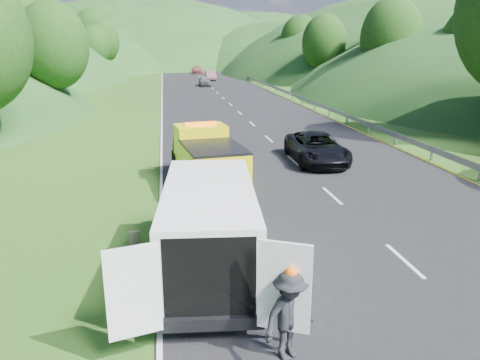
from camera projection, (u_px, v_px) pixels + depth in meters
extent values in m
plane|color=#38661E|center=(285.00, 240.00, 14.81)|extent=(320.00, 320.00, 0.00)
cube|color=black|center=(223.00, 98.00, 53.17)|extent=(14.00, 200.00, 0.02)
cube|color=gray|center=(264.00, 87.00, 66.13)|extent=(0.06, 140.00, 1.52)
cylinder|color=black|center=(177.00, 164.00, 22.06)|extent=(0.50, 1.07, 1.03)
cylinder|color=black|center=(217.00, 161.00, 22.61)|extent=(0.50, 1.07, 1.03)
cylinder|color=black|center=(195.00, 189.00, 18.29)|extent=(0.50, 1.07, 1.03)
cylinder|color=black|center=(242.00, 185.00, 18.83)|extent=(0.50, 1.07, 1.03)
cube|color=yellow|center=(201.00, 146.00, 21.26)|extent=(2.41, 1.93, 1.95)
cube|color=yellow|center=(213.00, 164.00, 19.21)|extent=(2.71, 3.77, 1.34)
cube|color=black|center=(213.00, 147.00, 19.00)|extent=(2.71, 3.77, 0.10)
cube|color=black|center=(196.00, 153.00, 22.55)|extent=(2.20, 1.50, 0.72)
cube|color=black|center=(193.00, 154.00, 23.18)|extent=(2.17, 0.50, 0.51)
cube|color=yellow|center=(194.00, 138.00, 22.69)|extent=(2.15, 1.08, 1.12)
cube|color=orange|center=(200.00, 124.00, 20.97)|extent=(1.46, 0.45, 0.16)
cube|color=black|center=(198.00, 136.00, 21.82)|extent=(1.95, 0.35, 0.93)
cylinder|color=black|center=(177.00, 234.00, 14.18)|extent=(0.41, 0.91, 0.88)
cylinder|color=black|center=(242.00, 232.00, 14.31)|extent=(0.41, 0.91, 0.88)
cylinder|color=black|center=(166.00, 298.00, 10.60)|extent=(0.41, 0.91, 0.88)
cylinder|color=black|center=(254.00, 295.00, 10.72)|extent=(0.41, 0.91, 0.88)
cube|color=white|center=(209.00, 225.00, 12.05)|extent=(2.78, 5.92, 2.04)
cube|color=white|center=(209.00, 203.00, 15.08)|extent=(2.29, 1.19, 1.10)
cube|color=black|center=(209.00, 178.00, 14.62)|extent=(2.07, 0.56, 0.92)
cube|color=black|center=(210.00, 277.00, 9.36)|extent=(1.88, 0.28, 1.76)
cube|color=white|center=(133.00, 292.00, 8.80)|extent=(1.03, 0.33, 1.87)
cube|color=white|center=(284.00, 287.00, 8.97)|extent=(0.97, 0.51, 1.87)
cube|color=black|center=(210.00, 324.00, 9.53)|extent=(2.21, 0.37, 0.28)
imported|color=silver|center=(179.00, 232.00, 15.46)|extent=(0.64, 0.68, 1.50)
imported|color=tan|center=(195.00, 243.00, 14.58)|extent=(0.68, 0.67, 1.10)
imported|color=black|center=(288.00, 357.00, 9.27)|extent=(1.38, 1.17, 1.86)
cube|color=#52533E|center=(134.00, 239.00, 14.25)|extent=(0.34, 0.22, 0.51)
imported|color=black|center=(316.00, 162.00, 24.53)|extent=(2.70, 5.50, 1.50)
imported|color=#4E5053|center=(205.00, 86.00, 68.33)|extent=(1.66, 4.12, 1.41)
imported|color=brown|center=(211.00, 80.00, 78.94)|extent=(1.65, 4.74, 1.56)
imported|color=brown|center=(197.00, 74.00, 96.27)|extent=(2.14, 5.26, 1.53)
imported|color=brown|center=(195.00, 68.00, 120.25)|extent=(1.66, 4.12, 1.41)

